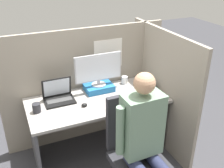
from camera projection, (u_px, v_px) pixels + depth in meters
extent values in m
cube|color=gray|center=(86.00, 85.00, 3.19)|extent=(2.01, 0.04, 1.41)
cube|color=white|center=(108.00, 54.00, 3.10)|extent=(0.35, 0.01, 0.35)
cube|color=#F4EA66|center=(91.00, 63.00, 3.06)|extent=(0.09, 0.01, 0.09)
cube|color=gray|center=(161.00, 89.00, 3.10)|extent=(0.04, 1.35, 1.41)
cube|color=#9E9993|center=(97.00, 101.00, 2.88)|extent=(1.51, 0.71, 0.03)
cube|color=#4C4C51|center=(35.00, 143.00, 2.78)|extent=(0.03, 0.60, 0.68)
cube|color=#4C4C51|center=(151.00, 114.00, 3.30)|extent=(0.03, 0.60, 0.68)
cube|color=#236BAD|center=(99.00, 87.00, 3.06)|extent=(0.33, 0.23, 0.07)
cylinder|color=#B2B2B7|center=(99.00, 84.00, 3.04)|extent=(0.17, 0.17, 0.01)
cylinder|color=#B2B2B7|center=(99.00, 82.00, 3.02)|extent=(0.04, 0.04, 0.06)
cube|color=#B2B2B7|center=(98.00, 68.00, 2.95)|extent=(0.55, 0.02, 0.31)
cube|color=silver|center=(99.00, 68.00, 2.94)|extent=(0.53, 0.00, 0.29)
cube|color=black|center=(60.00, 101.00, 2.83)|extent=(0.32, 0.24, 0.02)
cube|color=#424242|center=(59.00, 99.00, 2.84)|extent=(0.27, 0.13, 0.00)
cube|color=black|center=(57.00, 87.00, 2.85)|extent=(0.32, 0.06, 0.23)
cube|color=silver|center=(57.00, 87.00, 2.84)|extent=(0.28, 0.05, 0.20)
ellipsoid|color=black|center=(84.00, 105.00, 2.74)|extent=(0.06, 0.04, 0.04)
cube|color=#2D2D33|center=(152.00, 86.00, 3.10)|extent=(0.05, 0.14, 0.05)
cone|color=orange|center=(138.00, 103.00, 2.78)|extent=(0.04, 0.14, 0.04)
cylinder|color=green|center=(134.00, 99.00, 2.84)|extent=(0.02, 0.02, 0.02)
cube|color=#2D2D33|center=(140.00, 163.00, 2.39)|extent=(0.47, 0.47, 0.07)
cube|color=#2D2D33|center=(128.00, 120.00, 2.46)|extent=(0.44, 0.06, 0.56)
cylinder|color=#282D4C|center=(156.00, 162.00, 2.27)|extent=(0.12, 0.34, 0.11)
cube|color=gray|center=(142.00, 125.00, 2.20)|extent=(0.34, 0.21, 0.56)
sphere|color=tan|center=(145.00, 83.00, 2.02)|extent=(0.18, 0.18, 0.18)
cylinder|color=gray|center=(120.00, 131.00, 2.12)|extent=(0.07, 0.07, 0.45)
cylinder|color=gray|center=(162.00, 119.00, 2.27)|extent=(0.07, 0.07, 0.45)
cylinder|color=white|center=(125.00, 80.00, 3.22)|extent=(0.08, 0.08, 0.09)
cylinder|color=#28282D|center=(37.00, 108.00, 2.63)|extent=(0.08, 0.08, 0.09)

